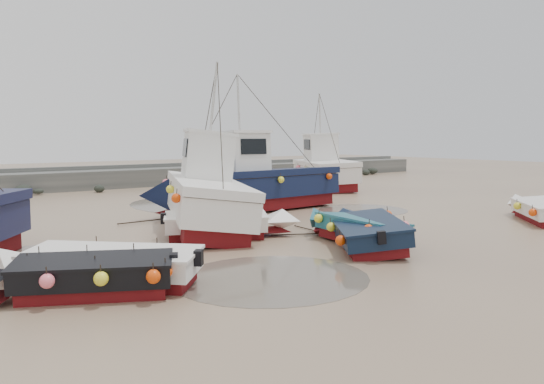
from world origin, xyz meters
The scene contains 16 objects.
ground centered at (0.00, 0.00, 0.00)m, with size 120.00×120.00×0.00m, color #9E8466.
seawall centered at (0.05, 21.99, 0.63)m, with size 60.00×4.92×1.50m.
puddle_a centered at (-4.37, -2.67, 0.00)m, with size 4.90×4.90×0.01m, color #5D5449.
puddle_b centered at (6.27, 4.35, 0.00)m, with size 4.10×4.10×0.01m, color #5D5449.
puddle_c centered at (-8.51, 3.19, 0.00)m, with size 4.20×4.20×0.01m, color #5D5449.
puddle_d centered at (1.16, 10.87, 0.00)m, with size 6.66×6.66×0.01m, color #5D5449.
dinghy_0 centered at (-7.95, -0.72, 0.54)m, with size 4.99×4.92×1.43m.
dinghy_1 centered at (0.46, -1.27, 0.54)m, with size 4.69×5.86×1.43m.
dinghy_2 centered at (0.43, -0.69, 0.56)m, with size 2.03×5.39×1.43m.
dinghy_3 centered at (9.71, -2.24, 0.55)m, with size 4.72×4.65×1.43m.
dinghy_4 centered at (-8.64, -1.41, 0.56)m, with size 5.16×3.19×1.43m.
dinghy_5 centered at (-2.49, 2.36, 0.55)m, with size 5.31×3.41×1.43m.
cabin_boat_1 centered at (-2.22, 4.58, 1.33)m, with size 5.55×10.10×6.22m.
cabin_boat_2 centered at (1.91, 7.32, 1.31)m, with size 11.15×3.58×6.22m.
cabin_boat_3 centered at (11.87, 13.23, 1.36)m, with size 5.63×9.16×6.22m.
person centered at (-2.21, 5.29, 0.00)m, with size 0.68×0.45×1.88m, color #181834.
Camera 1 is at (-11.96, -12.75, 3.43)m, focal length 35.00 mm.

